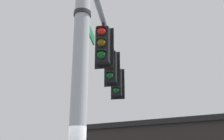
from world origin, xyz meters
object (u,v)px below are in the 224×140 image
object	(u,v)px
traffic_light_nearest_pole	(103,45)
street_name_sign	(86,22)
traffic_light_mid_inner	(111,67)
traffic_light_mid_outer	(117,83)

from	to	relation	value
traffic_light_nearest_pole	street_name_sign	bearing A→B (deg)	94.14
street_name_sign	traffic_light_mid_inner	bearing A→B (deg)	-85.87
traffic_light_mid_inner	street_name_sign	xyz separation A→B (m)	(-0.28, 3.87, -0.48)
traffic_light_mid_outer	traffic_light_nearest_pole	bearing A→B (deg)	94.10
traffic_light_nearest_pole	traffic_light_mid_inner	distance (m)	1.72
traffic_light_nearest_pole	traffic_light_mid_inner	xyz separation A→B (m)	(0.12, -1.71, 0.00)
traffic_light_mid_inner	traffic_light_mid_outer	bearing A→B (deg)	-85.90
traffic_light_mid_inner	traffic_light_mid_outer	world-z (taller)	same
traffic_light_mid_inner	traffic_light_mid_outer	xyz separation A→B (m)	(0.12, -1.71, 0.00)
traffic_light_mid_inner	traffic_light_mid_outer	size ratio (longest dim) A/B	1.00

